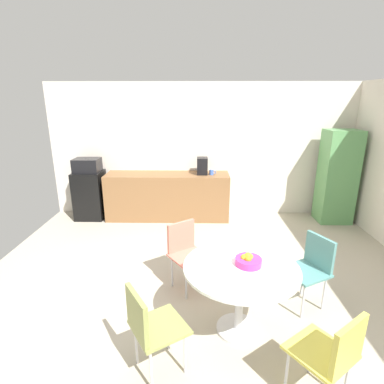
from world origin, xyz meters
TOP-DOWN VIEW (x-y plane):
  - ground_plane at (0.00, 0.00)m, footprint 6.00×6.00m
  - wall_back at (0.00, 3.00)m, footprint 6.00×0.10m
  - counter_block at (-0.67, 2.65)m, footprint 2.38×0.60m
  - mini_fridge at (-2.21, 2.65)m, footprint 0.54×0.54m
  - microwave at (-2.21, 2.65)m, footprint 0.48×0.38m
  - locker_cabinet at (2.55, 2.55)m, footprint 0.60×0.50m
  - round_table at (0.33, -0.43)m, footprint 1.12×1.12m
  - chair_teal at (1.20, 0.02)m, footprint 0.57×0.57m
  - chair_coral at (-0.24, 0.36)m, footprint 0.59×0.59m
  - chair_olive at (-0.49, -0.95)m, footprint 0.58×0.58m
  - chair_yellow at (0.91, -1.22)m, footprint 0.59×0.59m
  - fruit_bowl at (0.40, -0.40)m, footprint 0.26×0.26m
  - mug_white at (0.19, 2.60)m, footprint 0.13×0.08m
  - coffee_maker at (0.01, 2.65)m, footprint 0.20×0.24m

SIDE VIEW (x-z plane):
  - ground_plane at x=0.00m, z-range 0.00..0.00m
  - counter_block at x=-0.67m, z-range 0.00..0.90m
  - mini_fridge at x=-2.21m, z-range 0.00..0.94m
  - chair_teal at x=1.20m, z-range 0.11..0.94m
  - chair_coral at x=-0.24m, z-range 0.11..0.94m
  - chair_olive at x=-0.49m, z-range 0.11..0.94m
  - chair_yellow at x=0.91m, z-range 0.11..0.94m
  - round_table at x=0.33m, z-range 0.24..0.98m
  - fruit_bowl at x=0.40m, z-range 0.73..0.85m
  - locker_cabinet at x=2.55m, z-range 0.00..1.75m
  - mug_white at x=0.19m, z-range 0.90..1.00m
  - coffee_maker at x=0.01m, z-range 0.90..1.22m
  - microwave at x=-2.21m, z-range 0.94..1.20m
  - wall_back at x=0.00m, z-range 0.00..2.60m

